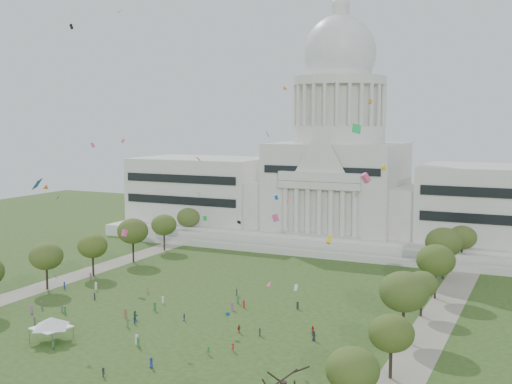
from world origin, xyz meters
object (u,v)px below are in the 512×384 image
(capitol, at_px, (338,177))
(person_0, at_px, (314,336))
(big_bare_tree, at_px, (283,377))
(event_tent, at_px, (51,322))

(capitol, bearing_deg, person_0, -74.57)
(capitol, height_order, person_0, capitol)
(big_bare_tree, bearing_deg, person_0, 103.91)
(capitol, xyz_separation_m, event_tent, (-17.26, -124.99, -18.58))
(capitol, xyz_separation_m, big_bare_tree, (38.00, -141.59, -13.62))
(event_tent, distance_m, person_0, 50.68)
(capitol, bearing_deg, event_tent, -97.86)
(person_0, bearing_deg, big_bare_tree, -52.55)
(event_tent, bearing_deg, person_0, 25.03)
(capitol, height_order, big_bare_tree, capitol)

